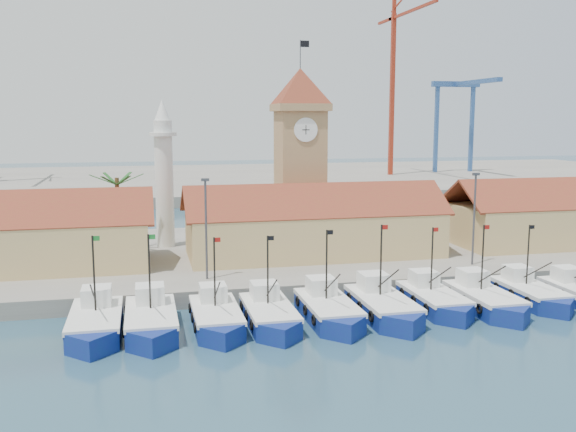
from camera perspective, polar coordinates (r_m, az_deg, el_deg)
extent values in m
plane|color=#1C3A4B|center=(49.81, 8.35, -9.79)|extent=(400.00, 400.00, 0.00)
cube|color=gray|center=(71.73, 1.43, -3.37)|extent=(140.00, 32.00, 1.50)
cube|color=gray|center=(155.66, -6.40, 3.17)|extent=(240.00, 80.00, 2.00)
cube|color=navy|center=(49.86, -16.71, -9.42)|extent=(3.62, 8.20, 1.86)
cube|color=navy|center=(45.98, -17.04, -10.99)|extent=(3.62, 3.62, 1.86)
cube|color=silver|center=(49.59, -16.76, -8.40)|extent=(3.70, 8.43, 0.36)
cube|color=silver|center=(51.33, -16.65, -6.85)|extent=(2.17, 2.28, 1.45)
cylinder|color=black|center=(49.34, -16.86, -5.00)|extent=(0.14, 0.14, 5.80)
cube|color=#197226|center=(48.77, -16.70, -1.92)|extent=(0.52, 0.02, 0.36)
cube|color=navy|center=(49.41, -12.07, -9.41)|extent=(3.63, 8.21, 1.87)
cube|color=navy|center=(45.52, -11.99, -10.99)|extent=(3.63, 3.63, 1.87)
cube|color=silver|center=(49.13, -12.10, -8.38)|extent=(3.70, 8.44, 0.36)
cube|color=silver|center=(50.87, -12.17, -6.82)|extent=(2.18, 2.28, 1.45)
cylinder|color=black|center=(48.88, -12.22, -4.94)|extent=(0.15, 0.15, 5.80)
cube|color=#197226|center=(48.33, -12.01, -1.82)|extent=(0.52, 0.02, 0.36)
cube|color=navy|center=(49.54, -6.41, -9.26)|extent=(3.42, 7.75, 1.76)
cube|color=navy|center=(45.89, -5.85, -10.72)|extent=(3.42, 3.42, 1.76)
cube|color=silver|center=(49.28, -6.43, -8.28)|extent=(3.49, 7.96, 0.34)
cube|color=silver|center=(50.91, -6.69, -6.81)|extent=(2.05, 2.15, 1.37)
cylinder|color=black|center=(49.03, -6.54, -5.05)|extent=(0.14, 0.14, 5.48)
cube|color=#A5140F|center=(48.52, -6.31, -2.12)|extent=(0.49, 0.02, 0.34)
cube|color=navy|center=(49.88, -1.68, -9.08)|extent=(3.43, 7.76, 1.76)
cube|color=navy|center=(46.27, -0.74, -10.51)|extent=(3.43, 3.43, 1.76)
cube|color=silver|center=(49.62, -1.69, -8.11)|extent=(3.50, 7.97, 0.34)
cube|color=silver|center=(51.23, -2.11, -6.66)|extent=(2.06, 2.16, 1.37)
cylinder|color=black|center=(49.37, -1.81, -4.90)|extent=(0.14, 0.14, 5.49)
cube|color=black|center=(48.88, -1.54, -1.98)|extent=(0.49, 0.02, 0.34)
cube|color=navy|center=(51.03, 3.57, -8.66)|extent=(3.56, 8.05, 1.83)
cube|color=navy|center=(47.38, 4.96, -10.05)|extent=(3.55, 3.55, 1.83)
cube|color=silver|center=(50.77, 3.58, -7.67)|extent=(3.63, 8.27, 0.36)
cube|color=silver|center=(52.41, 2.96, -6.22)|extent=(2.13, 2.23, 1.42)
cylinder|color=black|center=(50.52, 3.45, -4.42)|extent=(0.14, 0.14, 5.69)
cube|color=black|center=(50.06, 3.75, -1.46)|extent=(0.51, 0.02, 0.36)
cube|color=navy|center=(52.35, 8.38, -8.27)|extent=(3.68, 8.33, 1.89)
cube|color=navy|center=(48.68, 10.17, -9.62)|extent=(3.68, 3.68, 1.89)
cube|color=silver|center=(52.08, 8.40, -7.27)|extent=(3.75, 8.56, 0.37)
cube|color=silver|center=(53.74, 7.61, -5.83)|extent=(2.21, 2.31, 1.47)
cylinder|color=black|center=(51.84, 8.26, -3.99)|extent=(0.15, 0.15, 5.89)
cube|color=#A5140F|center=(51.41, 8.60, -0.99)|extent=(0.53, 0.02, 0.37)
cube|color=navy|center=(55.11, 12.77, -7.57)|extent=(3.40, 7.70, 1.75)
cube|color=navy|center=(51.82, 14.62, -8.68)|extent=(3.40, 3.40, 1.75)
cube|color=silver|center=(54.87, 12.80, -6.69)|extent=(3.47, 7.92, 0.34)
cube|color=silver|center=(56.36, 11.98, -5.44)|extent=(2.04, 2.14, 1.36)
cylinder|color=black|center=(54.66, 12.67, -3.81)|extent=(0.14, 0.14, 5.45)
cube|color=#A5140F|center=(54.28, 12.99, -1.19)|extent=(0.49, 0.02, 0.34)
cube|color=navy|center=(56.08, 17.00, -7.44)|extent=(3.52, 7.96, 1.81)
cube|color=navy|center=(52.82, 19.15, -8.54)|extent=(3.52, 3.52, 1.81)
cube|color=silver|center=(55.84, 17.04, -6.55)|extent=(3.59, 8.18, 0.35)
cube|color=silver|center=(57.32, 16.08, -5.29)|extent=(2.11, 2.21, 1.41)
cylinder|color=black|center=(55.62, 16.91, -3.62)|extent=(0.14, 0.14, 5.62)
cube|color=#A5140F|center=(55.27, 17.25, -0.95)|extent=(0.50, 0.02, 0.35)
cube|color=navy|center=(59.43, 20.62, -6.74)|extent=(3.34, 7.56, 1.72)
cube|color=navy|center=(56.44, 22.74, -7.66)|extent=(3.34, 3.34, 1.72)
cube|color=silver|center=(59.21, 20.67, -5.94)|extent=(3.41, 7.77, 0.33)
cube|color=silver|center=(60.57, 19.72, -4.82)|extent=(2.01, 2.10, 1.34)
cylinder|color=black|center=(59.01, 20.55, -3.31)|extent=(0.13, 0.13, 5.35)
cube|color=black|center=(58.71, 20.87, -0.92)|extent=(0.48, 0.02, 0.33)
cube|color=silver|center=(62.04, 23.55, -4.76)|extent=(1.97, 2.07, 1.31)
cube|color=tan|center=(67.36, 2.28, -1.56)|extent=(26.00, 10.00, 4.50)
cube|color=maroon|center=(64.41, 2.88, 1.34)|extent=(27.04, 5.13, 3.21)
cube|color=maroon|center=(69.20, 1.76, 1.85)|extent=(27.04, 5.13, 3.21)
cube|color=maroon|center=(83.20, 23.63, 2.27)|extent=(31.20, 5.13, 3.21)
cube|color=#A07B52|center=(72.41, 1.07, 3.35)|extent=(5.00, 5.00, 15.00)
cube|color=#A07B52|center=(72.12, 1.09, 9.61)|extent=(5.80, 5.80, 0.80)
pyramid|color=maroon|center=(72.20, 1.09, 11.44)|extent=(5.80, 5.80, 4.00)
cylinder|color=white|center=(69.65, 1.59, 7.67)|extent=(2.60, 0.15, 2.60)
cube|color=black|center=(69.57, 1.61, 7.67)|extent=(0.08, 0.02, 1.00)
cube|color=black|center=(69.57, 1.61, 7.67)|extent=(0.80, 0.02, 0.08)
cylinder|color=#3F3F44|center=(72.45, 1.10, 14.20)|extent=(0.10, 0.10, 3.00)
cube|color=black|center=(72.69, 1.50, 15.06)|extent=(1.00, 0.03, 0.70)
cylinder|color=silver|center=(72.39, -10.94, 2.79)|extent=(2.00, 2.00, 14.00)
cylinder|color=silver|center=(72.05, -11.07, 7.15)|extent=(3.00, 3.00, 0.40)
cone|color=silver|center=(72.04, -11.13, 9.22)|extent=(1.80, 1.80, 2.40)
cylinder|color=brown|center=(70.78, -14.86, 0.08)|extent=(0.44, 0.44, 8.00)
cube|color=#1B501C|center=(70.29, -13.84, 3.19)|extent=(2.80, 0.35, 1.18)
cube|color=#1B501C|center=(71.52, -14.39, 3.26)|extent=(1.71, 2.60, 1.18)
cube|color=#1B501C|center=(71.57, -15.51, 3.22)|extent=(1.71, 2.60, 1.18)
cube|color=#1B501C|center=(70.40, -16.12, 3.11)|extent=(2.80, 0.35, 1.18)
cube|color=#1B501C|center=(69.16, -15.59, 3.03)|extent=(1.71, 2.60, 1.18)
cube|color=#1B501C|center=(69.10, -14.43, 3.08)|extent=(1.71, 2.60, 1.18)
cylinder|color=#3F3F44|center=(57.07, -7.29, -1.19)|extent=(0.20, 0.20, 9.00)
cube|color=#3F3F44|center=(56.49, -7.38, 3.22)|extent=(0.70, 0.25, 0.25)
cylinder|color=#3F3F44|center=(64.89, 16.21, -0.28)|extent=(0.20, 0.20, 9.00)
cube|color=#3F3F44|center=(64.38, 16.37, 3.59)|extent=(0.70, 0.25, 0.25)
cube|color=maroon|center=(160.71, 9.23, 10.53)|extent=(1.00, 1.00, 38.63)
cube|color=maroon|center=(152.99, 10.92, 17.49)|extent=(0.60, 25.76, 0.60)
cube|color=maroon|center=(166.99, 8.72, 16.78)|extent=(0.60, 10.00, 0.60)
cube|color=#2F538F|center=(171.02, 13.04, 7.51)|extent=(0.90, 0.90, 22.00)
cube|color=#2F538F|center=(175.59, 16.00, 7.43)|extent=(0.90, 0.90, 22.00)
cube|color=#2F538F|center=(173.45, 14.69, 11.27)|extent=(13.00, 1.40, 1.40)
cube|color=#2F538F|center=(164.64, 16.32, 11.36)|extent=(1.40, 22.00, 1.00)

